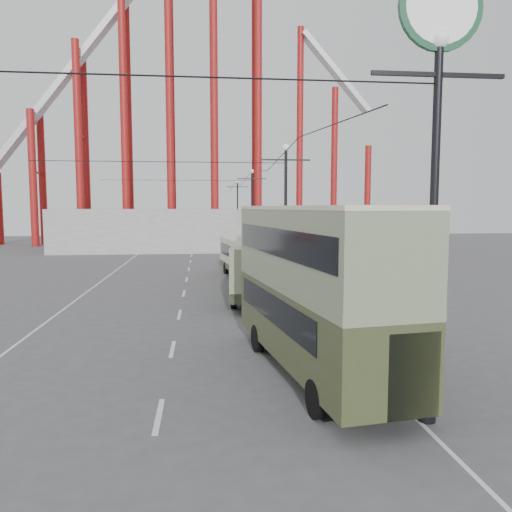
{
  "coord_description": "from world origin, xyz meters",
  "views": [
    {
      "loc": [
        0.13,
        -14.32,
        5.26
      ],
      "look_at": [
        2.62,
        8.49,
        3.0
      ],
      "focal_mm": 35.0,
      "sensor_mm": 36.0,
      "label": 1
    }
  ],
  "objects": [
    {
      "name": "pedestrian",
      "position": [
        2.96,
        4.45,
        0.95
      ],
      "size": [
        0.82,
        0.81,
        1.91
      ],
      "primitive_type": "imported",
      "rotation": [
        0.0,
        0.0,
        3.9
      ],
      "color": "black",
      "rests_on": "ground"
    },
    {
      "name": "double_decker_bus",
      "position": [
        3.6,
        0.74,
        2.97
      ],
      "size": [
        3.83,
        10.12,
        5.3
      ],
      "rotation": [
        0.0,
        0.0,
        0.14
      ],
      "color": "#394022",
      "rests_on": "ground"
    },
    {
      "name": "single_decker_cream",
      "position": [
        3.38,
        22.32,
        1.6
      ],
      "size": [
        3.55,
        9.39,
        2.85
      ],
      "rotation": [
        0.0,
        0.0,
        0.14
      ],
      "color": "beige",
      "rests_on": "ground"
    },
    {
      "name": "lamp_post_far",
      "position": [
        5.6,
        40.0,
        4.68
      ],
      "size": [
        3.2,
        0.44,
        9.32
      ],
      "color": "black",
      "rests_on": "ground"
    },
    {
      "name": "lamp_post_near",
      "position": [
        5.6,
        -3.0,
        7.86
      ],
      "size": [
        3.2,
        0.44,
        10.8
      ],
      "color": "black",
      "rests_on": "ground"
    },
    {
      "name": "lamp_post_mid",
      "position": [
        5.6,
        18.0,
        4.68
      ],
      "size": [
        3.2,
        0.44,
        9.32
      ],
      "color": "black",
      "rests_on": "ground"
    },
    {
      "name": "roller_coaster",
      "position": [
        -2.49,
        56.89,
        22.92
      ],
      "size": [
        52.95,
        5.0,
        55.48
      ],
      "color": "maroon",
      "rests_on": "ground"
    },
    {
      "name": "road_markings",
      "position": [
        -0.86,
        19.7,
        0.01
      ],
      "size": [
        12.52,
        120.0,
        0.01
      ],
      "color": "silver",
      "rests_on": "ground"
    },
    {
      "name": "ground",
      "position": [
        0.0,
        0.0,
        0.0
      ],
      "size": [
        160.0,
        160.0,
        0.0
      ],
      "primitive_type": "plane",
      "color": "#4C4C4E",
      "rests_on": "ground"
    },
    {
      "name": "single_decker_green",
      "position": [
        3.37,
        14.83,
        1.83
      ],
      "size": [
        3.96,
        11.71,
        3.25
      ],
      "rotation": [
        0.0,
        0.0,
        -0.12
      ],
      "color": "gray",
      "rests_on": "ground"
    },
    {
      "name": "lamp_post_distant",
      "position": [
        5.6,
        62.0,
        4.68
      ],
      "size": [
        3.2,
        0.44,
        9.32
      ],
      "color": "black",
      "rests_on": "ground"
    },
    {
      "name": "fairground_shed",
      "position": [
        -6.0,
        47.0,
        2.5
      ],
      "size": [
        22.0,
        10.0,
        5.0
      ],
      "primitive_type": "cube",
      "color": "gray",
      "rests_on": "ground"
    }
  ]
}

